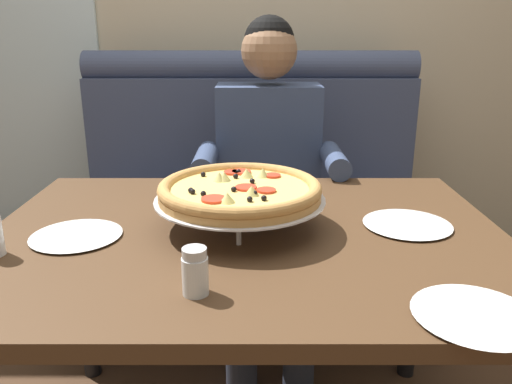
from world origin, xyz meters
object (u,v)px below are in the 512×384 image
dining_table (245,261)px  plate_near_right (406,222)px  booth_bench (249,221)px  plate_near_left (74,234)px  pizza (238,191)px  shaker_parmesan (194,275)px  plate_far_side (474,312)px  diner_main (267,170)px  patio_chair (58,142)px

dining_table → plate_near_right: bearing=5.3°
booth_bench → plate_near_left: size_ratio=6.90×
pizza → shaker_parmesan: 0.36m
dining_table → shaker_parmesan: bearing=-106.1°
shaker_parmesan → plate_near_right: bearing=34.8°
plate_near_left → plate_far_side: bearing=-23.6°
plate_near_right → shaker_parmesan: bearing=-145.2°
booth_bench → pizza: booth_bench is taller
plate_near_right → diner_main: bearing=118.0°
dining_table → plate_near_left: 0.43m
dining_table → plate_near_right: plate_near_right is taller
shaker_parmesan → plate_near_left: 0.43m
diner_main → shaker_parmesan: bearing=-99.4°
diner_main → shaker_parmesan: size_ratio=13.41×
patio_chair → shaker_parmesan: bearing=-63.9°
diner_main → pizza: (-0.09, -0.65, 0.12)m
diner_main → patio_chair: size_ratio=1.48×
dining_table → diner_main: 0.69m
plate_far_side → diner_main: bearing=107.4°
pizza → plate_near_right: bearing=0.8°
booth_bench → diner_main: diner_main is taller
shaker_parmesan → plate_far_side: (0.50, -0.09, -0.03)m
pizza → plate_near_left: pizza is taller
pizza → plate_near_left: 0.41m
booth_bench → diner_main: 0.42m
booth_bench → pizza: size_ratio=3.52×
diner_main → plate_far_side: diner_main is taller
diner_main → plate_near_left: bearing=-124.2°
plate_near_right → plate_far_side: bearing=-90.4°
plate_near_right → plate_far_side: (-0.00, -0.44, 0.00)m
patio_chair → booth_bench: bearing=-41.4°
booth_bench → diner_main: (0.07, -0.27, 0.31)m
booth_bench → shaker_parmesan: booth_bench is taller
dining_table → patio_chair: bearing=121.4°
booth_bench → patio_chair: size_ratio=1.77×
shaker_parmesan → diner_main: bearing=80.6°
booth_bench → plate_near_left: booth_bench is taller
shaker_parmesan → patio_chair: size_ratio=0.11×
booth_bench → patio_chair: bearing=138.6°
dining_table → plate_far_side: (0.41, -0.40, 0.09)m
dining_table → diner_main: diner_main is taller
pizza → plate_far_side: size_ratio=1.93×
dining_table → plate_near_left: plate_near_left is taller
diner_main → plate_near_left: diner_main is taller
pizza → patio_chair: (-1.24, 2.02, -0.31)m
shaker_parmesan → patio_chair: bearing=116.1°
booth_bench → patio_chair: 1.67m
dining_table → patio_chair: patio_chair is taller
booth_bench → diner_main: size_ratio=1.20×
patio_chair → dining_table: bearing=-58.6°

